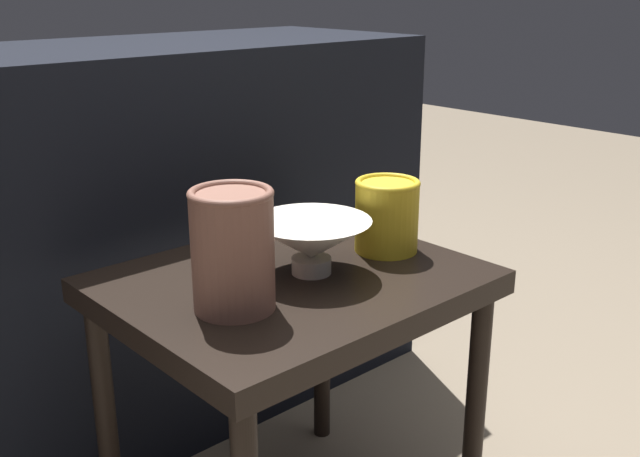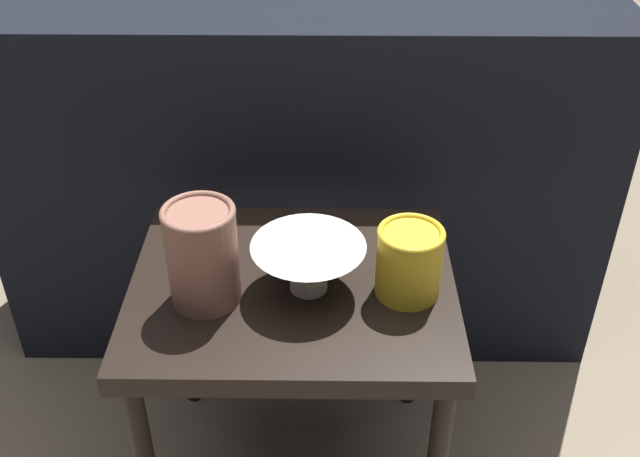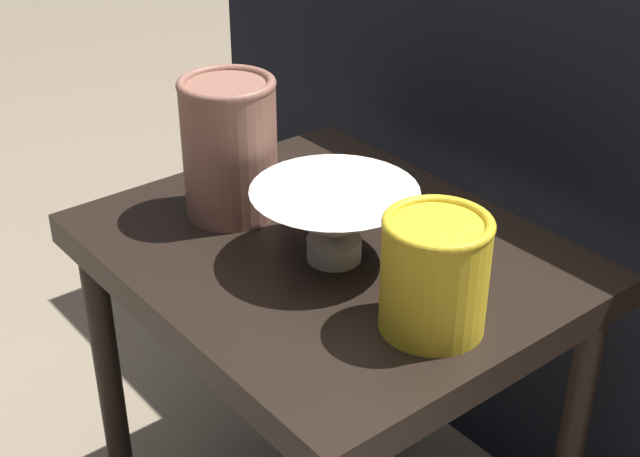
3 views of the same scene
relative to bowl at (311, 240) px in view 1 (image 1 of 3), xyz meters
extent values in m
cube|color=black|center=(-0.03, 0.02, -0.08)|extent=(0.57, 0.47, 0.04)
cylinder|color=black|center=(0.22, -0.19, -0.33)|extent=(0.04, 0.04, 0.47)
cylinder|color=black|center=(-0.28, 0.22, -0.33)|extent=(0.04, 0.04, 0.47)
cylinder|color=black|center=(0.22, 0.22, -0.33)|extent=(0.04, 0.04, 0.47)
cube|color=black|center=(-0.03, 0.59, -0.15)|extent=(1.40, 0.50, 0.84)
cylinder|color=silver|center=(0.00, 0.00, -0.04)|extent=(0.07, 0.07, 0.03)
cone|color=silver|center=(0.00, 0.00, 0.00)|extent=(0.20, 0.20, 0.06)
cylinder|color=brown|center=(-0.17, -0.03, 0.03)|extent=(0.12, 0.12, 0.17)
torus|color=brown|center=(-0.17, -0.03, 0.12)|extent=(0.12, 0.12, 0.01)
cylinder|color=gold|center=(0.17, -0.01, 0.00)|extent=(0.11, 0.11, 0.12)
torus|color=gold|center=(0.17, -0.01, 0.07)|extent=(0.11, 0.11, 0.01)
camera|label=1|loc=(-0.76, -0.85, 0.40)|focal=42.00mm
camera|label=2|loc=(0.03, -1.01, 0.77)|focal=42.00mm
camera|label=3|loc=(0.70, -0.58, 0.49)|focal=50.00mm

